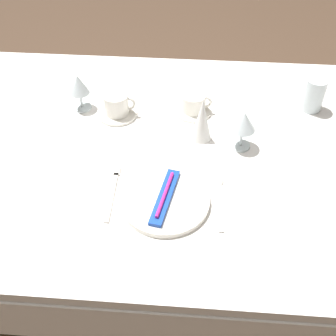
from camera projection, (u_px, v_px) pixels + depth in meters
ground_plane at (167, 270)px, 1.92m from camera, size 6.00×6.00×0.00m
dining_table at (166, 166)px, 1.46m from camera, size 1.80×1.11×0.74m
dinner_plate at (165, 200)px, 1.23m from camera, size 0.26×0.26×0.02m
toothbrush_package at (165, 196)px, 1.22m from camera, size 0.07×0.21×0.02m
fork_outer at (113, 190)px, 1.26m from camera, size 0.02×0.22×0.00m
spoon_soup at (220, 196)px, 1.25m from camera, size 0.03×0.21×0.01m
saucer_left at (193, 111)px, 1.53m from camera, size 0.13×0.13×0.01m
coffee_cup_left at (194, 102)px, 1.50m from camera, size 0.11×0.09×0.06m
saucer_right at (117, 114)px, 1.52m from camera, size 0.14×0.14×0.01m
coffee_cup_right at (117, 104)px, 1.49m from camera, size 0.11×0.08×0.07m
wine_glass_centre at (79, 86)px, 1.48m from camera, size 0.07×0.07×0.14m
wine_glass_left at (244, 123)px, 1.34m from camera, size 0.08×0.08×0.14m
drink_tumbler at (313, 96)px, 1.51m from camera, size 0.07×0.07×0.12m
napkin_folded at (202, 120)px, 1.38m from camera, size 0.07×0.07×0.15m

